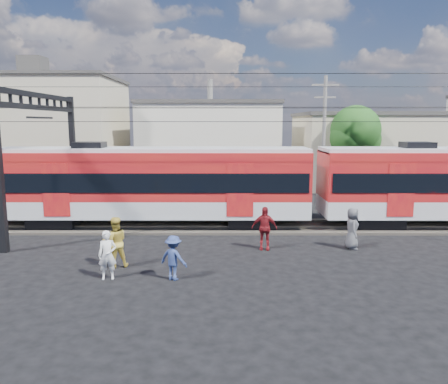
% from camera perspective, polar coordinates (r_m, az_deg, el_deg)
% --- Properties ---
extents(ground, '(120.00, 120.00, 0.00)m').
position_cam_1_polar(ground, '(15.44, 2.47, -11.65)').
color(ground, black).
rests_on(ground, ground).
extents(track_bed, '(70.00, 3.40, 0.12)m').
position_cam_1_polar(track_bed, '(23.07, 1.66, -4.46)').
color(track_bed, '#2D2823').
rests_on(track_bed, ground).
extents(rail_near, '(70.00, 0.12, 0.12)m').
position_cam_1_polar(rail_near, '(22.32, 1.71, -4.61)').
color(rail_near, '#59544C').
rests_on(rail_near, track_bed).
extents(rail_far, '(70.00, 0.12, 0.12)m').
position_cam_1_polar(rail_far, '(23.78, 1.61, -3.76)').
color(rail_far, '#59544C').
rests_on(rail_far, track_bed).
extents(commuter_train, '(50.30, 3.08, 4.17)m').
position_cam_1_polar(commuter_train, '(22.91, -8.76, 1.30)').
color(commuter_train, black).
rests_on(commuter_train, ground).
extents(catenary, '(70.00, 9.30, 7.52)m').
position_cam_1_polar(catenary, '(23.82, -19.77, 7.77)').
color(catenary, black).
rests_on(catenary, ground).
extents(building_west, '(14.28, 10.20, 9.30)m').
position_cam_1_polar(building_west, '(41.78, -23.16, 7.25)').
color(building_west, tan).
rests_on(building_west, ground).
extents(building_midwest, '(12.24, 12.24, 7.30)m').
position_cam_1_polar(building_midwest, '(41.49, -1.80, 6.58)').
color(building_midwest, beige).
rests_on(building_midwest, ground).
extents(building_mideast, '(16.32, 10.20, 6.30)m').
position_cam_1_polar(building_mideast, '(41.18, 21.01, 5.27)').
color(building_mideast, tan).
rests_on(building_mideast, ground).
extents(utility_pole_mid, '(1.80, 0.24, 8.50)m').
position_cam_1_polar(utility_pole_mid, '(30.17, 12.89, 7.09)').
color(utility_pole_mid, slate).
rests_on(utility_pole_mid, ground).
extents(tree_near, '(3.82, 3.64, 6.72)m').
position_cam_1_polar(tree_near, '(33.97, 17.04, 7.34)').
color(tree_near, '#382619').
rests_on(tree_near, ground).
extents(pedestrian_a, '(0.70, 0.52, 1.73)m').
position_cam_1_polar(pedestrian_a, '(15.97, -14.98, -7.96)').
color(pedestrian_a, silver).
rests_on(pedestrian_a, ground).
extents(pedestrian_b, '(1.15, 1.03, 1.95)m').
position_cam_1_polar(pedestrian_b, '(17.14, -14.04, -6.38)').
color(pedestrian_b, gold).
rests_on(pedestrian_b, ground).
extents(pedestrian_c, '(1.18, 0.98, 1.59)m').
position_cam_1_polar(pedestrian_c, '(15.47, -6.62, -8.53)').
color(pedestrian_c, navy).
rests_on(pedestrian_c, ground).
extents(pedestrian_d, '(1.14, 0.55, 1.89)m').
position_cam_1_polar(pedestrian_d, '(18.98, 5.29, -4.72)').
color(pedestrian_d, maroon).
rests_on(pedestrian_d, ground).
extents(pedestrian_e, '(0.67, 0.94, 1.82)m').
position_cam_1_polar(pedestrian_e, '(19.81, 16.39, -4.59)').
color(pedestrian_e, '#444448').
rests_on(pedestrian_e, ground).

